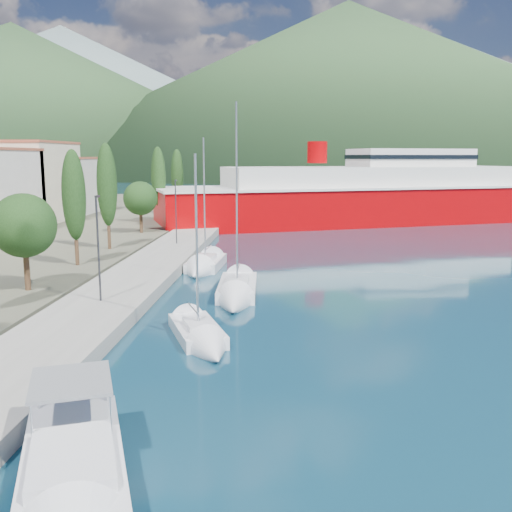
{
  "coord_description": "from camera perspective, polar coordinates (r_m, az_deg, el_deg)",
  "views": [
    {
      "loc": [
        1.93,
        -17.52,
        9.0
      ],
      "look_at": [
        0.0,
        14.0,
        3.5
      ],
      "focal_mm": 40.0,
      "sensor_mm": 36.0,
      "label": 1
    }
  ],
  "objects": [
    {
      "name": "motor_cruiser",
      "position": [
        15.84,
        -17.77,
        -22.89
      ],
      "size": [
        5.61,
        9.34,
        3.32
      ],
      "color": "black",
      "rests_on": "ground"
    },
    {
      "name": "sailboat_near",
      "position": [
        27.68,
        -5.19,
        -8.54
      ],
      "size": [
        4.47,
        7.21,
        9.97
      ],
      "color": "silver",
      "rests_on": "ground"
    },
    {
      "name": "hills_near",
      "position": [
        403.69,
        17.91,
        15.14
      ],
      "size": [
        1010.0,
        520.0,
        115.0
      ],
      "color": "#2C4927",
      "rests_on": "ground"
    },
    {
      "name": "ground",
      "position": [
        137.83,
        2.72,
        6.13
      ],
      "size": [
        1400.0,
        1400.0,
        0.0
      ],
      "primitive_type": "plane",
      "color": "#103447"
    },
    {
      "name": "lamp_posts",
      "position": [
        33.77,
        -15.43,
        1.15
      ],
      "size": [
        0.15,
        44.49,
        6.06
      ],
      "color": "#2D2D33",
      "rests_on": "quay"
    },
    {
      "name": "ferry",
      "position": [
        80.56,
        11.52,
        5.79
      ],
      "size": [
        59.02,
        31.81,
        11.59
      ],
      "color": "#A10003",
      "rests_on": "ground"
    },
    {
      "name": "sailboat_far",
      "position": [
        45.24,
        -5.47,
        -1.23
      ],
      "size": [
        2.88,
        7.93,
        11.48
      ],
      "color": "silver",
      "rests_on": "ground"
    },
    {
      "name": "quay",
      "position": [
        45.69,
        -10.4,
        -1.13
      ],
      "size": [
        5.0,
        88.0,
        0.8
      ],
      "primitive_type": "cube",
      "color": "gray",
      "rests_on": "ground"
    },
    {
      "name": "hills_far",
      "position": [
        654.35,
        16.15,
        15.51
      ],
      "size": [
        1480.0,
        900.0,
        180.0
      ],
      "color": "slate",
      "rests_on": "ground"
    },
    {
      "name": "tree_row",
      "position": [
        50.65,
        -15.65,
        5.78
      ],
      "size": [
        4.0,
        64.51,
        10.08
      ],
      "color": "#47301E",
      "rests_on": "land_strip"
    },
    {
      "name": "sailboat_mid",
      "position": [
        36.08,
        -2.03,
        -4.05
      ],
      "size": [
        2.85,
        9.4,
        13.39
      ],
      "color": "silver",
      "rests_on": "ground"
    }
  ]
}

